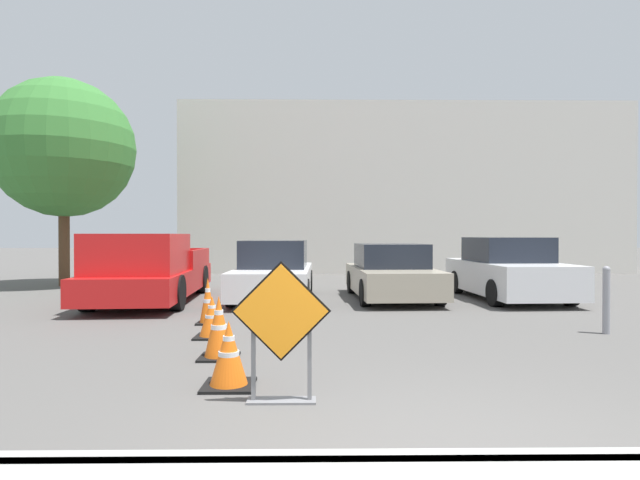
% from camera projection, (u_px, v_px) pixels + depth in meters
% --- Properties ---
extents(ground_plane, '(96.00, 96.00, 0.00)m').
position_uv_depth(ground_plane, '(350.00, 294.00, 13.26)').
color(ground_plane, '#565451').
extents(curb_lip, '(28.69, 0.20, 0.14)m').
position_uv_depth(curb_lip, '(461.00, 465.00, 3.26)').
color(curb_lip, '#999993').
rests_on(curb_lip, ground_plane).
extents(road_closed_sign, '(0.94, 0.20, 1.34)m').
position_uv_depth(road_closed_sign, '(281.00, 326.00, 4.66)').
color(road_closed_sign, black).
rests_on(road_closed_sign, ground_plane).
extents(traffic_cone_nearest, '(0.53, 0.53, 0.69)m').
position_uv_depth(traffic_cone_nearest, '(229.00, 355.00, 5.18)').
color(traffic_cone_nearest, black).
rests_on(traffic_cone_nearest, ground_plane).
extents(traffic_cone_second, '(0.49, 0.49, 0.80)m').
position_uv_depth(traffic_cone_second, '(219.00, 328.00, 6.37)').
color(traffic_cone_second, black).
rests_on(traffic_cone_second, ground_plane).
extents(traffic_cone_third, '(0.51, 0.51, 0.64)m').
position_uv_depth(traffic_cone_third, '(212.00, 317.00, 7.67)').
color(traffic_cone_third, black).
rests_on(traffic_cone_third, ground_plane).
extents(traffic_cone_fourth, '(0.38, 0.38, 0.82)m').
position_uv_depth(traffic_cone_fourth, '(208.00, 301.00, 8.84)').
color(traffic_cone_fourth, black).
rests_on(traffic_cone_fourth, ground_plane).
extents(pickup_truck, '(2.30, 5.48, 1.60)m').
position_uv_depth(pickup_truck, '(149.00, 272.00, 11.57)').
color(pickup_truck, red).
rests_on(pickup_truck, ground_plane).
extents(parked_car_nearest, '(1.86, 4.31, 1.45)m').
position_uv_depth(parked_car_nearest, '(274.00, 273.00, 12.21)').
color(parked_car_nearest, white).
rests_on(parked_car_nearest, ground_plane).
extents(parked_car_second, '(2.01, 4.09, 1.36)m').
position_uv_depth(parked_car_second, '(391.00, 274.00, 12.32)').
color(parked_car_second, '#A39984').
rests_on(parked_car_second, ground_plane).
extents(parked_car_third, '(2.05, 4.14, 1.52)m').
position_uv_depth(parked_car_third, '(508.00, 271.00, 12.32)').
color(parked_car_third, silver).
rests_on(parked_car_third, ground_plane).
extents(bollard_nearest, '(0.12, 0.12, 1.08)m').
position_uv_depth(bollard_nearest, '(606.00, 298.00, 7.95)').
color(bollard_nearest, gray).
rests_on(bollard_nearest, ground_plane).
extents(building_facade_backdrop, '(18.68, 5.00, 7.04)m').
position_uv_depth(building_facade_backdrop, '(398.00, 192.00, 22.66)').
color(building_facade_backdrop, beige).
rests_on(building_facade_backdrop, ground_plane).
extents(street_tree_behind_lot, '(4.26, 4.26, 6.40)m').
position_uv_depth(street_tree_behind_lot, '(64.00, 149.00, 15.43)').
color(street_tree_behind_lot, '#513823').
rests_on(street_tree_behind_lot, ground_plane).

